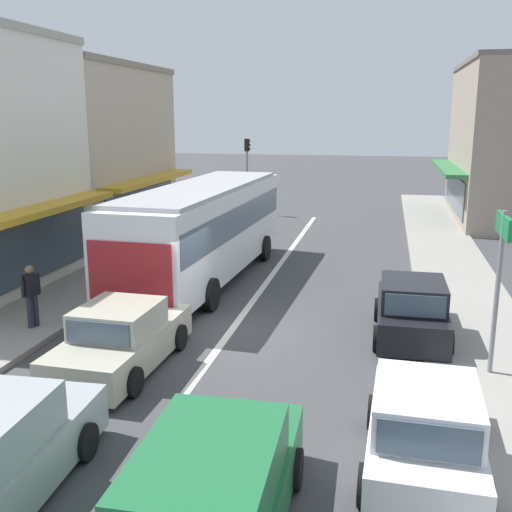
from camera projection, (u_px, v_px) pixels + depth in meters
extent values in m
plane|color=#3F3F42|center=(232.00, 330.00, 15.60)|extent=(140.00, 140.00, 0.00)
cube|color=silver|center=(263.00, 288.00, 19.40)|extent=(0.20, 28.00, 0.01)
cube|color=gray|center=(98.00, 261.00, 22.70)|extent=(5.20, 44.00, 0.14)
cube|color=gray|center=(456.00, 281.00, 20.00)|extent=(2.80, 44.00, 0.12)
cube|color=gold|center=(42.00, 209.00, 17.95)|extent=(1.10, 7.46, 0.20)
cube|color=#425160|center=(33.00, 251.00, 18.34)|extent=(0.06, 6.48, 1.80)
cube|color=#B2A38E|center=(70.00, 155.00, 26.82)|extent=(6.73, 9.08, 7.40)
cube|color=gold|center=(150.00, 180.00, 26.26)|extent=(1.10, 8.35, 0.20)
cube|color=#425160|center=(143.00, 209.00, 26.65)|extent=(0.06, 7.26, 1.80)
cube|color=gray|center=(63.00, 66.00, 25.94)|extent=(6.89, 9.08, 0.24)
cube|color=#2D703D|center=(448.00, 168.00, 31.97)|extent=(1.10, 10.06, 0.20)
cube|color=#425160|center=(455.00, 192.00, 32.19)|extent=(0.06, 8.75, 1.80)
cube|color=silver|center=(204.00, 230.00, 19.86)|extent=(3.00, 10.90, 2.70)
cube|color=#425160|center=(204.00, 217.00, 19.77)|extent=(3.02, 10.47, 0.90)
cube|color=maroon|center=(130.00, 277.00, 14.80)|extent=(2.25, 0.16, 1.76)
cube|color=#A8A8AC|center=(203.00, 187.00, 19.54)|extent=(2.83, 10.04, 0.12)
cylinder|color=black|center=(204.00, 245.00, 23.61)|extent=(0.30, 0.97, 0.96)
cylinder|color=black|center=(265.00, 248.00, 22.99)|extent=(0.30, 0.97, 0.96)
cylinder|color=black|center=(131.00, 288.00, 17.67)|extent=(0.30, 0.97, 0.96)
cylinder|color=black|center=(211.00, 294.00, 17.05)|extent=(0.30, 0.97, 0.96)
cube|color=#425160|center=(18.00, 395.00, 9.25)|extent=(1.51, 0.13, 0.58)
cylinder|color=black|center=(86.00, 442.00, 9.68)|extent=(0.21, 0.63, 0.62)
cube|color=#1E6638|center=(215.00, 506.00, 7.76)|extent=(1.87, 4.54, 0.76)
cube|color=#1E6638|center=(207.00, 472.00, 7.26)|extent=(1.70, 2.64, 0.68)
cube|color=#425160|center=(232.00, 419.00, 8.52)|extent=(1.51, 0.10, 0.58)
cylinder|color=black|center=(183.00, 457.00, 9.26)|extent=(0.19, 0.62, 0.62)
cylinder|color=black|center=(296.00, 469.00, 8.94)|extent=(0.19, 0.62, 0.62)
cube|color=#B7B29E|center=(122.00, 346.00, 13.20)|extent=(1.85, 4.25, 0.72)
cube|color=#B7B29E|center=(118.00, 319.00, 12.95)|extent=(1.61, 1.85, 0.60)
cube|color=#425160|center=(137.00, 306.00, 13.82)|extent=(1.44, 0.10, 0.51)
cube|color=#425160|center=(98.00, 333.00, 12.08)|extent=(1.41, 0.10, 0.48)
cylinder|color=black|center=(114.00, 331.00, 14.64)|extent=(0.20, 0.63, 0.62)
cylinder|color=black|center=(180.00, 337.00, 14.23)|extent=(0.20, 0.63, 0.62)
cylinder|color=black|center=(56.00, 373.00, 12.26)|extent=(0.20, 0.63, 0.62)
cylinder|color=black|center=(134.00, 382.00, 11.85)|extent=(0.20, 0.63, 0.62)
cube|color=silver|center=(423.00, 440.00, 9.35)|extent=(1.75, 3.75, 0.76)
cube|color=silver|center=(427.00, 408.00, 8.91)|extent=(1.58, 1.95, 0.64)
cube|color=#425160|center=(425.00, 380.00, 9.82)|extent=(1.40, 0.10, 0.54)
cube|color=#425160|center=(428.00, 441.00, 7.99)|extent=(1.37, 0.10, 0.51)
cylinder|color=black|center=(373.00, 412.00, 10.64)|extent=(0.20, 0.63, 0.62)
cylinder|color=black|center=(470.00, 424.00, 10.26)|extent=(0.20, 0.63, 0.62)
cylinder|color=black|center=(364.00, 485.00, 8.55)|extent=(0.20, 0.63, 0.62)
cylinder|color=black|center=(486.00, 503.00, 8.16)|extent=(0.20, 0.63, 0.62)
cube|color=black|center=(411.00, 317.00, 15.02)|extent=(1.68, 3.72, 0.76)
cube|color=black|center=(413.00, 294.00, 14.58)|extent=(1.54, 1.91, 0.64)
cube|color=#425160|center=(411.00, 283.00, 15.50)|extent=(1.40, 0.07, 0.54)
cube|color=#425160|center=(415.00, 306.00, 13.65)|extent=(1.37, 0.07, 0.51)
cylinder|color=black|center=(378.00, 309.00, 16.29)|extent=(0.19, 0.62, 0.62)
cylinder|color=black|center=(440.00, 313.00, 15.97)|extent=(0.19, 0.62, 0.62)
cylinder|color=black|center=(377.00, 338.00, 14.18)|extent=(0.19, 0.62, 0.62)
cylinder|color=black|center=(449.00, 343.00, 13.85)|extent=(0.19, 0.62, 0.62)
cylinder|color=gray|center=(247.00, 177.00, 33.37)|extent=(0.12, 0.12, 4.20)
cube|color=black|center=(247.00, 145.00, 32.97)|extent=(0.24, 0.24, 0.68)
sphere|color=red|center=(249.00, 141.00, 32.88)|extent=(0.13, 0.13, 0.13)
sphere|color=black|center=(249.00, 145.00, 32.93)|extent=(0.13, 0.13, 0.13)
sphere|color=black|center=(249.00, 149.00, 32.98)|extent=(0.13, 0.13, 0.13)
cylinder|color=gray|center=(497.00, 297.00, 12.39)|extent=(0.10, 0.10, 3.60)
cube|color=#19753D|center=(504.00, 226.00, 12.02)|extent=(0.08, 1.40, 0.44)
cube|color=white|center=(506.00, 226.00, 12.02)|extent=(0.01, 1.10, 0.10)
cylinder|color=#333338|center=(162.00, 238.00, 24.53)|extent=(0.14, 0.14, 0.84)
cylinder|color=#333338|center=(166.00, 238.00, 24.54)|extent=(0.14, 0.14, 0.84)
cube|color=beige|center=(164.00, 221.00, 24.37)|extent=(0.40, 0.30, 0.56)
sphere|color=#9E7051|center=(163.00, 211.00, 24.28)|extent=(0.22, 0.22, 0.22)
cylinder|color=beige|center=(158.00, 221.00, 24.37)|extent=(0.09, 0.09, 0.54)
cylinder|color=beige|center=(169.00, 221.00, 24.38)|extent=(0.09, 0.09, 0.54)
cube|color=brown|center=(171.00, 225.00, 24.44)|extent=(0.15, 0.26, 0.22)
cylinder|color=#232838|center=(30.00, 312.00, 15.28)|extent=(0.14, 0.14, 0.84)
cylinder|color=#232838|center=(36.00, 310.00, 15.42)|extent=(0.14, 0.14, 0.84)
cube|color=black|center=(30.00, 285.00, 15.19)|extent=(0.33, 0.41, 0.56)
sphere|color=brown|center=(29.00, 270.00, 15.10)|extent=(0.22, 0.22, 0.22)
cylinder|color=black|center=(22.00, 287.00, 14.99)|extent=(0.09, 0.09, 0.54)
cylinder|color=black|center=(38.00, 283.00, 15.39)|extent=(0.09, 0.09, 0.54)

